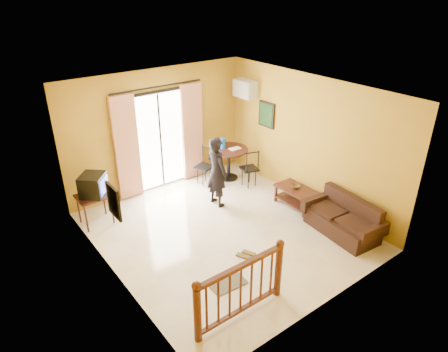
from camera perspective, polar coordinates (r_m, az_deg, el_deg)
ground at (r=8.01m, az=0.08°, el=-7.87°), size 5.00×5.00×0.00m
room_shell at (r=7.19m, az=0.09°, el=3.41°), size 5.00×5.00×5.00m
balcony_door at (r=9.30m, az=-9.05°, el=5.11°), size 2.25×0.14×2.46m
tv_table at (r=8.39m, az=-18.12°, el=-3.10°), size 0.64×0.54×0.64m
television at (r=8.26m, az=-18.18°, el=-1.24°), size 0.65×0.66×0.44m
picture_left at (r=6.14m, az=-15.47°, el=-3.51°), size 0.05×0.42×0.52m
dining_table at (r=9.79m, az=0.67°, el=3.03°), size 0.95×0.95×0.79m
water_jug at (r=9.71m, az=-0.19°, el=4.70°), size 0.14×0.14×0.26m
serving_tray at (r=9.72m, az=1.58°, el=3.95°), size 0.29×0.19×0.02m
dining_chairs at (r=9.73m, az=0.33°, el=-1.22°), size 1.31×1.23×0.95m
air_conditioner at (r=9.74m, az=3.03°, el=12.35°), size 0.31×0.60×0.40m
botanical_print at (r=9.49m, az=6.08°, el=8.71°), size 0.05×0.50×0.60m
coffee_table at (r=8.84m, az=10.36°, el=-2.63°), size 0.53×0.96×0.42m
bowl at (r=8.80m, az=10.19°, el=-1.51°), size 0.21×0.21×0.06m
sofa at (r=8.19m, az=16.72°, el=-6.04°), size 0.84×1.59×0.73m
standing_person at (r=8.56m, az=-1.06°, el=0.60°), size 0.41×0.59×1.57m
stair_balustrade at (r=5.93m, az=2.41°, el=-15.42°), size 1.63×0.13×1.04m
doormat at (r=6.81m, az=0.45°, el=-14.97°), size 0.62×0.44×0.02m
sandals at (r=7.39m, az=3.14°, el=-11.13°), size 0.34×0.27×0.03m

